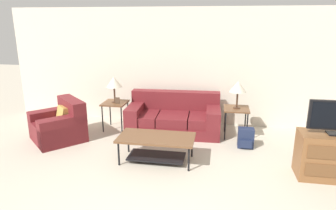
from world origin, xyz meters
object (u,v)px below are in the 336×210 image
(side_table_right, at_px, (236,111))
(tv_console, at_px, (335,156))
(table_lamp_right, at_px, (238,87))
(table_lamp_left, at_px, (114,82))
(backpack, at_px, (246,138))
(couch, at_px, (174,118))
(side_table_left, at_px, (115,105))
(armchair, at_px, (60,126))
(coffee_table, at_px, (156,143))

(side_table_right, bearing_deg, tv_console, -46.44)
(side_table_right, bearing_deg, table_lamp_right, 63.43)
(table_lamp_left, relative_size, table_lamp_right, 1.00)
(side_table_right, height_order, backpack, side_table_right)
(couch, distance_m, side_table_right, 1.31)
(side_table_left, xyz_separation_m, table_lamp_right, (2.57, 0.00, 0.50))
(couch, distance_m, side_table_left, 1.31)
(couch, relative_size, table_lamp_right, 3.53)
(table_lamp_right, bearing_deg, backpack, -71.98)
(armchair, xyz_separation_m, tv_console, (4.86, -0.69, 0.06))
(coffee_table, bearing_deg, side_table_left, 131.30)
(side_table_left, height_order, side_table_right, same)
(coffee_table, height_order, side_table_left, side_table_left)
(tv_console, bearing_deg, side_table_left, 159.69)
(armchair, relative_size, table_lamp_left, 2.31)
(tv_console, bearing_deg, backpack, 142.54)
(couch, height_order, tv_console, couch)
(tv_console, distance_m, backpack, 1.55)
(coffee_table, bearing_deg, table_lamp_left, 131.30)
(table_lamp_left, xyz_separation_m, tv_console, (3.97, -1.47, -0.69))
(side_table_left, bearing_deg, table_lamp_left, 135.00)
(table_lamp_left, bearing_deg, armchair, -138.84)
(coffee_table, relative_size, table_lamp_right, 2.29)
(tv_console, bearing_deg, table_lamp_right, 133.56)
(armchair, xyz_separation_m, backpack, (3.63, 0.25, -0.11))
(side_table_right, xyz_separation_m, table_lamp_left, (-2.57, 0.00, 0.50))
(armchair, height_order, table_lamp_right, table_lamp_right)
(coffee_table, xyz_separation_m, backpack, (1.53, 0.85, -0.15))
(backpack, bearing_deg, side_table_right, 108.02)
(side_table_right, xyz_separation_m, tv_console, (1.40, -1.47, -0.19))
(side_table_right, relative_size, table_lamp_right, 1.09)
(coffee_table, distance_m, side_table_left, 1.85)
(coffee_table, height_order, backpack, coffee_table)
(side_table_left, relative_size, table_lamp_left, 1.09)
(armchair, distance_m, backpack, 3.64)
(couch, height_order, table_lamp_right, table_lamp_right)
(couch, height_order, side_table_left, couch)
(backpack, bearing_deg, side_table_left, 169.06)
(side_table_left, bearing_deg, side_table_right, 0.00)
(couch, relative_size, side_table_left, 3.24)
(armchair, height_order, table_lamp_left, table_lamp_left)
(table_lamp_left, height_order, table_lamp_right, same)
(armchair, bearing_deg, side_table_left, 41.16)
(side_table_left, distance_m, side_table_right, 2.57)
(coffee_table, xyz_separation_m, table_lamp_left, (-1.21, 1.38, 0.72))
(tv_console, height_order, backpack, tv_console)
(coffee_table, bearing_deg, couch, 87.07)
(armchair, height_order, coffee_table, armchair)
(tv_console, relative_size, backpack, 2.87)
(coffee_table, height_order, side_table_right, side_table_right)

